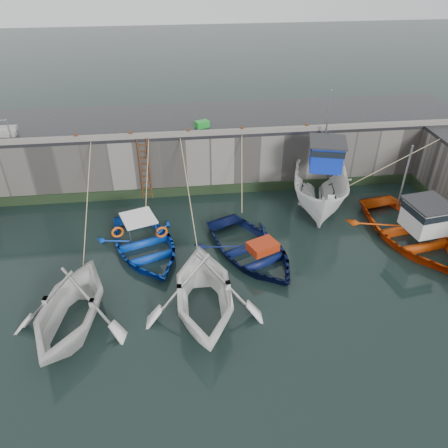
{
  "coord_description": "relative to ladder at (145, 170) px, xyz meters",
  "views": [
    {
      "loc": [
        -0.43,
        -9.51,
        11.21
      ],
      "look_at": [
        1.34,
        5.33,
        1.2
      ],
      "focal_mm": 35.0,
      "sensor_mm": 36.0,
      "label": 1
    }
  ],
  "objects": [
    {
      "name": "ground",
      "position": [
        2.0,
        -9.91,
        -1.59
      ],
      "size": [
        120.0,
        120.0,
        0.0
      ],
      "primitive_type": "plane",
      "color": "black",
      "rests_on": "ground"
    },
    {
      "name": "quay_back",
      "position": [
        2.0,
        2.59,
        -0.09
      ],
      "size": [
        30.0,
        5.0,
        3.0
      ],
      "primitive_type": "cube",
      "color": "slate",
      "rests_on": "ground"
    },
    {
      "name": "road_back",
      "position": [
        2.0,
        2.59,
        1.49
      ],
      "size": [
        30.0,
        5.0,
        0.16
      ],
      "primitive_type": "cube",
      "color": "black",
      "rests_on": "quay_back"
    },
    {
      "name": "kerb_back",
      "position": [
        2.0,
        0.24,
        1.67
      ],
      "size": [
        30.0,
        0.3,
        0.2
      ],
      "primitive_type": "cube",
      "color": "slate",
      "rests_on": "road_back"
    },
    {
      "name": "algae_back",
      "position": [
        2.0,
        0.05,
        -1.34
      ],
      "size": [
        30.0,
        0.08,
        0.5
      ],
      "primitive_type": "cube",
      "color": "black",
      "rests_on": "ground"
    },
    {
      "name": "ladder",
      "position": [
        0.0,
        0.0,
        0.0
      ],
      "size": [
        0.51,
        0.08,
        3.2
      ],
      "color": "#3F1E0F",
      "rests_on": "ground"
    },
    {
      "name": "boat_near_white",
      "position": [
        -2.27,
        -8.42,
        -1.59
      ],
      "size": [
        4.96,
        5.48,
        2.53
      ],
      "primitive_type": "imported",
      "rotation": [
        0.0,
        0.0,
        -0.18
      ],
      "color": "silver",
      "rests_on": "ground"
    },
    {
      "name": "boat_near_white_rope",
      "position": [
        -2.27,
        -2.92,
        -1.59
      ],
      "size": [
        0.04,
        6.54,
        3.1
      ],
      "primitive_type": null,
      "color": "tan",
      "rests_on": "ground"
    },
    {
      "name": "boat_near_blue",
      "position": [
        -0.02,
        -4.39,
        -1.59
      ],
      "size": [
        5.04,
        5.95,
        1.05
      ],
      "primitive_type": "imported",
      "rotation": [
        0.0,
        0.0,
        0.32
      ],
      "color": "#0C3CB7",
      "rests_on": "ground"
    },
    {
      "name": "boat_near_blue_rope",
      "position": [
        -0.02,
        -0.9,
        -1.59
      ],
      "size": [
        0.04,
        3.26,
        3.1
      ],
      "primitive_type": null,
      "color": "tan",
      "rests_on": "ground"
    },
    {
      "name": "boat_near_blacktrim",
      "position": [
        2.18,
        -8.32,
        -1.59
      ],
      "size": [
        4.42,
        5.11,
        2.68
      ],
      "primitive_type": "imported",
      "rotation": [
        0.0,
        0.0,
        -0.01
      ],
      "color": "white",
      "rests_on": "ground"
    },
    {
      "name": "boat_near_blacktrim_rope",
      "position": [
        2.18,
        -2.87,
        -1.59
      ],
      "size": [
        0.04,
        6.45,
        3.1
      ],
      "primitive_type": null,
      "color": "tan",
      "rests_on": "ground"
    },
    {
      "name": "boat_near_navy",
      "position": [
        4.38,
        -5.24,
        -1.59
      ],
      "size": [
        5.48,
        6.25,
        1.08
      ],
      "primitive_type": "imported",
      "rotation": [
        0.0,
        0.0,
        0.41
      ],
      "color": "#0A1444",
      "rests_on": "ground"
    },
    {
      "name": "boat_near_navy_rope",
      "position": [
        4.38,
        -1.33,
        -1.59
      ],
      "size": [
        0.04,
        3.84,
        3.1
      ],
      "primitive_type": null,
      "color": "tan",
      "rests_on": "ground"
    },
    {
      "name": "boat_far_white",
      "position": [
        8.42,
        -1.54,
        -0.49
      ],
      "size": [
        4.3,
        7.26,
        5.63
      ],
      "rotation": [
        0.0,
        0.0,
        -0.27
      ],
      "color": "white",
      "rests_on": "ground"
    },
    {
      "name": "boat_far_orange",
      "position": [
        11.51,
        -4.92,
        -1.2
      ],
      "size": [
        5.08,
        6.5,
        4.23
      ],
      "rotation": [
        0.0,
        0.0,
        0.15
      ],
      "color": "#E5490C",
      "rests_on": "ground"
    },
    {
      "name": "fish_crate",
      "position": [
        2.94,
        1.25,
        1.72
      ],
      "size": [
        0.76,
        0.63,
        0.31
      ],
      "primitive_type": "cube",
      "rotation": [
        0.0,
        0.0,
        0.37
      ],
      "color": "#1B942B",
      "rests_on": "road_back"
    },
    {
      "name": "bollard_a",
      "position": [
        -3.0,
        0.34,
        1.71
      ],
      "size": [
        0.18,
        0.18,
        0.28
      ],
      "primitive_type": "cylinder",
      "color": "#3F1E0F",
      "rests_on": "road_back"
    },
    {
      "name": "bollard_b",
      "position": [
        -0.5,
        0.34,
        1.71
      ],
      "size": [
        0.18,
        0.18,
        0.28
      ],
      "primitive_type": "cylinder",
      "color": "#3F1E0F",
      "rests_on": "road_back"
    },
    {
      "name": "bollard_c",
      "position": [
        2.2,
        0.34,
        1.71
      ],
      "size": [
        0.18,
        0.18,
        0.28
      ],
      "primitive_type": "cylinder",
      "color": "#3F1E0F",
      "rests_on": "road_back"
    },
    {
      "name": "bollard_d",
      "position": [
        4.8,
        0.34,
        1.71
      ],
      "size": [
        0.18,
        0.18,
        0.28
      ],
      "primitive_type": "cylinder",
      "color": "#3F1E0F",
      "rests_on": "road_back"
    },
    {
      "name": "bollard_e",
      "position": [
        8.0,
        0.34,
        1.71
      ],
      "size": [
        0.18,
        0.18,
        0.28
      ],
      "primitive_type": "cylinder",
      "color": "#3F1E0F",
      "rests_on": "road_back"
    }
  ]
}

